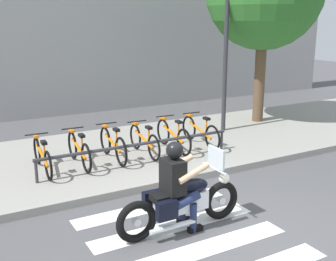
{
  "coord_description": "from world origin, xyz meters",
  "views": [
    {
      "loc": [
        -3.75,
        -4.42,
        3.16
      ],
      "look_at": [
        -0.23,
        1.82,
        1.28
      ],
      "focal_mm": 44.96,
      "sensor_mm": 36.0,
      "label": 1
    }
  ],
  "objects_px": {
    "bicycle_2": "(113,145)",
    "bicycle_3": "(144,141)",
    "motorcycle": "(182,202)",
    "bike_rack": "(139,146)",
    "bicycle_5": "(200,132)",
    "bicycle_0": "(42,156)",
    "bicycle_4": "(173,136)",
    "bicycle_1": "(79,150)",
    "street_lamp": "(226,34)",
    "rider": "(178,180)"
  },
  "relations": [
    {
      "from": "bicycle_3",
      "to": "bicycle_5",
      "type": "distance_m",
      "value": 1.54
    },
    {
      "from": "motorcycle",
      "to": "bicycle_3",
      "type": "relative_size",
      "value": 1.34
    },
    {
      "from": "bicycle_3",
      "to": "rider",
      "type": "bearing_deg",
      "value": -107.71
    },
    {
      "from": "bicycle_2",
      "to": "bike_rack",
      "type": "distance_m",
      "value": 0.68
    },
    {
      "from": "bicycle_2",
      "to": "bike_rack",
      "type": "height_order",
      "value": "bicycle_2"
    },
    {
      "from": "bicycle_0",
      "to": "bicycle_3",
      "type": "bearing_deg",
      "value": -0.01
    },
    {
      "from": "motorcycle",
      "to": "bicycle_0",
      "type": "bearing_deg",
      "value": 112.52
    },
    {
      "from": "bicycle_2",
      "to": "bicycle_0",
      "type": "bearing_deg",
      "value": 179.94
    },
    {
      "from": "bicycle_1",
      "to": "bicycle_2",
      "type": "relative_size",
      "value": 1.03
    },
    {
      "from": "bicycle_1",
      "to": "bicycle_3",
      "type": "xyz_separation_m",
      "value": [
        1.54,
        0.0,
        -0.01
      ]
    },
    {
      "from": "bicycle_4",
      "to": "street_lamp",
      "type": "height_order",
      "value": "street_lamp"
    },
    {
      "from": "motorcycle",
      "to": "bicycle_3",
      "type": "xyz_separation_m",
      "value": [
        0.96,
        3.25,
        0.02
      ]
    },
    {
      "from": "bicycle_5",
      "to": "street_lamp",
      "type": "xyz_separation_m",
      "value": [
        1.4,
        0.92,
        2.31
      ]
    },
    {
      "from": "motorcycle",
      "to": "street_lamp",
      "type": "bearing_deg",
      "value": 46.96
    },
    {
      "from": "bicycle_2",
      "to": "bicycle_4",
      "type": "bearing_deg",
      "value": 0.01
    },
    {
      "from": "motorcycle",
      "to": "rider",
      "type": "bearing_deg",
      "value": 177.88
    },
    {
      "from": "rider",
      "to": "bicycle_3",
      "type": "xyz_separation_m",
      "value": [
        1.04,
        3.25,
        -0.34
      ]
    },
    {
      "from": "motorcycle",
      "to": "street_lamp",
      "type": "xyz_separation_m",
      "value": [
        3.89,
        4.17,
        2.34
      ]
    },
    {
      "from": "bike_rack",
      "to": "bicycle_2",
      "type": "bearing_deg",
      "value": 124.75
    },
    {
      "from": "bicycle_4",
      "to": "bicycle_5",
      "type": "height_order",
      "value": "bicycle_4"
    },
    {
      "from": "bicycle_2",
      "to": "street_lamp",
      "type": "height_order",
      "value": "street_lamp"
    },
    {
      "from": "bicycle_0",
      "to": "bicycle_3",
      "type": "distance_m",
      "value": 2.31
    },
    {
      "from": "motorcycle",
      "to": "bicycle_5",
      "type": "bearing_deg",
      "value": 52.46
    },
    {
      "from": "rider",
      "to": "bicycle_1",
      "type": "distance_m",
      "value": 3.3
    },
    {
      "from": "bicycle_5",
      "to": "bicycle_0",
      "type": "bearing_deg",
      "value": 179.99
    },
    {
      "from": "bicycle_3",
      "to": "bicycle_5",
      "type": "xyz_separation_m",
      "value": [
        1.54,
        -0.0,
        0.01
      ]
    },
    {
      "from": "bicycle_0",
      "to": "bicycle_1",
      "type": "bearing_deg",
      "value": -0.07
    },
    {
      "from": "bicycle_0",
      "to": "bike_rack",
      "type": "height_order",
      "value": "bicycle_0"
    },
    {
      "from": "bicycle_4",
      "to": "bicycle_1",
      "type": "bearing_deg",
      "value": 179.99
    },
    {
      "from": "bicycle_0",
      "to": "bicycle_2",
      "type": "distance_m",
      "value": 1.54
    },
    {
      "from": "bicycle_3",
      "to": "bicycle_4",
      "type": "height_order",
      "value": "bicycle_4"
    },
    {
      "from": "bicycle_2",
      "to": "bicycle_5",
      "type": "relative_size",
      "value": 0.94
    },
    {
      "from": "bicycle_0",
      "to": "rider",
      "type": "bearing_deg",
      "value": -68.63
    },
    {
      "from": "bicycle_4",
      "to": "bicycle_5",
      "type": "relative_size",
      "value": 0.98
    },
    {
      "from": "bicycle_4",
      "to": "bicycle_3",
      "type": "bearing_deg",
      "value": 179.94
    },
    {
      "from": "motorcycle",
      "to": "bike_rack",
      "type": "bearing_deg",
      "value": 77.96
    },
    {
      "from": "bike_rack",
      "to": "street_lamp",
      "type": "xyz_separation_m",
      "value": [
        3.32,
        1.48,
        2.24
      ]
    },
    {
      "from": "bicycle_2",
      "to": "bike_rack",
      "type": "bearing_deg",
      "value": -55.25
    },
    {
      "from": "bicycle_2",
      "to": "bicycle_3",
      "type": "height_order",
      "value": "bicycle_2"
    },
    {
      "from": "bicycle_3",
      "to": "street_lamp",
      "type": "height_order",
      "value": "street_lamp"
    },
    {
      "from": "bicycle_2",
      "to": "bicycle_5",
      "type": "distance_m",
      "value": 2.31
    },
    {
      "from": "motorcycle",
      "to": "bicycle_5",
      "type": "height_order",
      "value": "motorcycle"
    },
    {
      "from": "motorcycle",
      "to": "street_lamp",
      "type": "distance_m",
      "value": 6.17
    },
    {
      "from": "bicycle_5",
      "to": "street_lamp",
      "type": "bearing_deg",
      "value": 33.39
    },
    {
      "from": "bicycle_3",
      "to": "bicycle_5",
      "type": "relative_size",
      "value": 0.94
    },
    {
      "from": "motorcycle",
      "to": "bicycle_2",
      "type": "relative_size",
      "value": 1.34
    },
    {
      "from": "rider",
      "to": "street_lamp",
      "type": "distance_m",
      "value": 6.09
    },
    {
      "from": "bicycle_2",
      "to": "bicycle_5",
      "type": "xyz_separation_m",
      "value": [
        2.31,
        0.0,
        -0.0
      ]
    },
    {
      "from": "motorcycle",
      "to": "bicycle_1",
      "type": "relative_size",
      "value": 1.31
    },
    {
      "from": "rider",
      "to": "street_lamp",
      "type": "relative_size",
      "value": 0.31
    }
  ]
}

